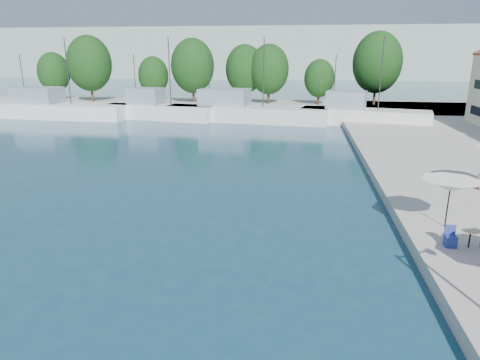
% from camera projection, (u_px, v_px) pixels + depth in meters
% --- Properties ---
extents(quay_far, '(90.00, 16.00, 0.60)m').
position_uv_depth(quay_far, '(239.00, 107.00, 63.70)').
color(quay_far, '#ACA89B').
rests_on(quay_far, ground).
extents(hill_west, '(180.00, 40.00, 16.00)m').
position_uv_depth(hill_west, '(215.00, 53.00, 152.74)').
color(hill_west, '#99A79A').
rests_on(hill_west, ground).
extents(hill_east, '(140.00, 40.00, 12.00)m').
position_uv_depth(hill_east, '(406.00, 59.00, 162.79)').
color(hill_east, '#99A79A').
rests_on(hill_east, ground).
extents(trawler_01, '(18.68, 5.79, 10.20)m').
position_uv_depth(trawler_01, '(55.00, 109.00, 54.77)').
color(trawler_01, white).
rests_on(trawler_01, ground).
extents(trawler_02, '(14.34, 6.07, 10.20)m').
position_uv_depth(trawler_02, '(159.00, 110.00, 53.64)').
color(trawler_02, silver).
rests_on(trawler_02, ground).
extents(trawler_03, '(19.83, 7.30, 10.20)m').
position_uv_depth(trawler_03, '(244.00, 112.00, 52.22)').
color(trawler_03, silver).
rests_on(trawler_03, ground).
extents(trawler_04, '(14.83, 6.82, 10.20)m').
position_uv_depth(trawler_04, '(361.00, 116.00, 49.20)').
color(trawler_04, silver).
rests_on(trawler_04, ground).
extents(tree_01, '(5.11, 5.11, 7.57)m').
position_uv_depth(tree_01, '(54.00, 72.00, 69.70)').
color(tree_01, '#3F2B19').
rests_on(tree_01, quay_far).
extents(tree_02, '(6.82, 6.82, 10.09)m').
position_uv_depth(tree_02, '(89.00, 63.00, 66.37)').
color(tree_02, '#3F2B19').
rests_on(tree_02, quay_far).
extents(tree_03, '(4.69, 4.69, 6.94)m').
position_uv_depth(tree_03, '(153.00, 76.00, 66.80)').
color(tree_03, '#3F2B19').
rests_on(tree_03, quay_far).
extents(tree_04, '(6.48, 6.48, 9.59)m').
position_uv_depth(tree_04, '(193.00, 66.00, 64.27)').
color(tree_04, '#3F2B19').
rests_on(tree_04, quay_far).
extents(tree_05, '(5.88, 5.88, 8.71)m').
position_uv_depth(tree_05, '(245.00, 69.00, 65.19)').
color(tree_05, '#3F2B19').
rests_on(tree_05, quay_far).
extents(tree_06, '(5.91, 5.91, 8.74)m').
position_uv_depth(tree_06, '(269.00, 69.00, 63.70)').
color(tree_06, '#3F2B19').
rests_on(tree_06, quay_far).
extents(tree_07, '(4.45, 4.45, 6.58)m').
position_uv_depth(tree_07, '(319.00, 78.00, 62.91)').
color(tree_07, '#3F2B19').
rests_on(tree_07, quay_far).
extents(tree_08, '(7.09, 7.09, 10.49)m').
position_uv_depth(tree_08, '(377.00, 62.00, 62.28)').
color(tree_08, '#3F2B19').
rests_on(tree_08, quay_far).
extents(umbrella_white, '(2.49, 2.49, 2.17)m').
position_uv_depth(umbrella_white, '(451.00, 185.00, 18.33)').
color(umbrella_white, black).
rests_on(umbrella_white, quay_right).
extents(cafe_table_02, '(1.82, 0.70, 0.76)m').
position_uv_depth(cafe_table_02, '(469.00, 241.00, 16.78)').
color(cafe_table_02, black).
rests_on(cafe_table_02, quay_right).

